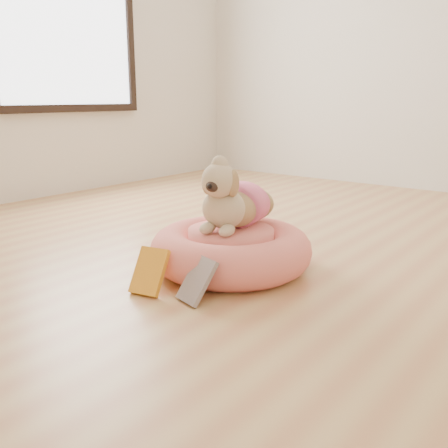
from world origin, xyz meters
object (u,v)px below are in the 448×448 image
Objects in this scene: dog at (233,190)px; book_yellow at (150,271)px; book_white at (197,280)px; pet_bed at (231,250)px.

book_yellow is (-0.07, -0.45, -0.27)m from dog.
dog is 0.51m from book_white.
pet_bed is 0.39m from book_white.
pet_bed is 0.27m from dog.
book_yellow is 0.21m from book_white.
pet_bed is at bearing 66.10° from book_yellow.
dog is (-0.02, 0.03, 0.27)m from pet_bed.
book_white is (0.20, 0.05, -0.01)m from book_yellow.
book_yellow is (-0.08, -0.42, -0.00)m from pet_bed.
book_yellow reaches higher than book_white.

